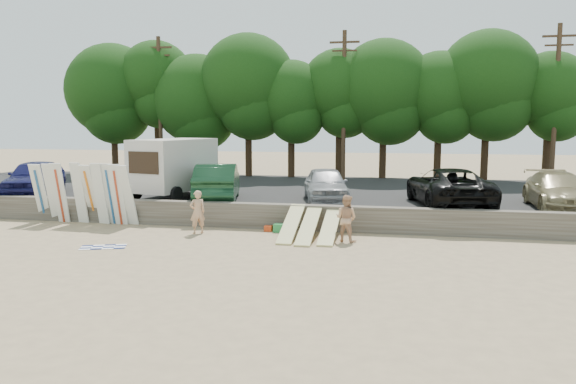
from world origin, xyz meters
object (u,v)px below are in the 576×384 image
beachgoer_a (197,212)px  box_trailer (174,165)px  car_2 (326,185)px  car_4 (558,191)px  cooler (279,228)px  car_0 (35,178)px  car_1 (217,182)px  car_3 (448,187)px  beachgoer_b (346,218)px

beachgoer_a → box_trailer: bearing=-95.4°
car_2 → beachgoer_a: size_ratio=2.71×
car_4 → cooler: size_ratio=13.43×
box_trailer → car_0: size_ratio=0.93×
box_trailer → car_1: bearing=-1.3°
car_2 → cooler: size_ratio=11.84×
car_0 → beachgoer_a: size_ratio=3.04×
car_0 → cooler: car_0 is taller
car_2 → car_3: car_3 is taller
car_0 → car_4: size_ratio=0.99×
beachgoer_a → cooler: size_ratio=4.36×
car_3 → beachgoer_a: size_ratio=3.51×
car_1 → car_4: bearing=167.7°
car_1 → car_3: car_1 is taller
car_0 → car_4: car_0 is taller
cooler → car_4: bearing=28.4°
car_2 → car_4: bearing=-13.8°
car_0 → box_trailer: bearing=-14.4°
car_2 → cooler: 4.25m
box_trailer → beachgoer_a: box_trailer is taller
box_trailer → car_1: size_ratio=0.92×
car_3 → box_trailer: bearing=-12.2°
car_4 → beachgoer_a: size_ratio=3.08×
car_0 → cooler: (12.87, -3.19, -1.40)m
box_trailer → car_1: box_trailer is taller
box_trailer → car_4: size_ratio=0.92×
car_0 → car_4: bearing=-18.5°
car_4 → beachgoer_a: 14.60m
box_trailer → car_3: box_trailer is taller
beachgoer_a → beachgoer_b: beachgoer_b is taller
car_3 → beachgoer_a: bearing=14.1°
box_trailer → car_1: (2.35, -0.63, -0.70)m
car_0 → car_2: 14.17m
car_1 → car_4: (14.44, 0.48, -0.10)m
car_3 → beachgoer_a: (-9.52, -4.49, -0.68)m
car_4 → cooler: (-10.87, -3.68, -1.28)m
car_4 → beachgoer_b: bearing=-149.0°
car_0 → car_3: size_ratio=0.87×
box_trailer → beachgoer_b: size_ratio=2.80×
box_trailer → cooler: size_ratio=12.32×
box_trailer → car_3: (12.45, -0.22, -0.73)m
car_4 → beachgoer_b: size_ratio=3.05×
car_4 → cooler: car_4 is taller
car_1 → box_trailer: bearing=-29.1°
box_trailer → beachgoer_a: size_ratio=2.82×
car_3 → cooler: car_3 is taller
car_2 → cooler: (-1.28, -3.84, -1.31)m
box_trailer → car_2: 7.25m
car_3 → beachgoer_b: car_3 is taller
box_trailer → car_0: bearing=-161.0°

